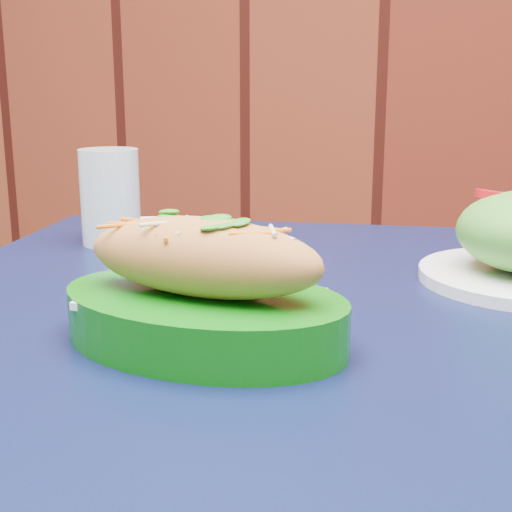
# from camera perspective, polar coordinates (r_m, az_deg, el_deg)

# --- Properties ---
(cafe_table) EXTENTS (0.85, 0.85, 0.75)m
(cafe_table) POSITION_cam_1_polar(r_m,az_deg,el_deg) (0.68, 4.37, -11.36)
(cafe_table) COLOR black
(cafe_table) RESTS_ON ground
(banh_mi_basket) EXTENTS (0.26, 0.19, 0.11)m
(banh_mi_basket) POSITION_cam_1_polar(r_m,az_deg,el_deg) (0.55, -4.26, -2.90)
(banh_mi_basket) COLOR #0A620C
(banh_mi_basket) RESTS_ON cafe_table
(water_glass) EXTENTS (0.07, 0.07, 0.12)m
(water_glass) POSITION_cam_1_polar(r_m,az_deg,el_deg) (0.91, -11.59, 4.65)
(water_glass) COLOR silver
(water_glass) RESTS_ON cafe_table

